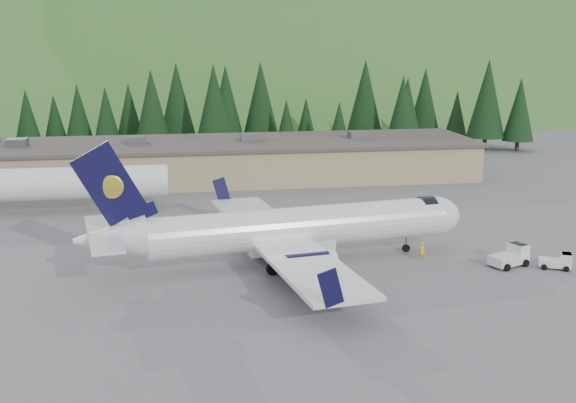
# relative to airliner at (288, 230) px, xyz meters

# --- Properties ---
(ground) EXTENTS (600.00, 600.00, 0.00)m
(ground) POSITION_rel_airliner_xyz_m (0.98, 0.15, -2.99)
(ground) COLOR #5D5D62
(airliner) EXTENTS (33.75, 31.79, 11.20)m
(airliner) POSITION_rel_airliner_xyz_m (0.00, 0.00, 0.00)
(airliner) COLOR white
(airliner) RESTS_ON ground
(second_airliner) EXTENTS (27.50, 11.00, 10.05)m
(second_airliner) POSITION_rel_airliner_xyz_m (-23.95, 22.15, 0.34)
(second_airliner) COLOR white
(second_airliner) RESTS_ON ground
(baggage_tug_a) EXTENTS (3.75, 2.98, 1.80)m
(baggage_tug_a) POSITION_rel_airliner_xyz_m (18.51, -3.55, -2.18)
(baggage_tug_a) COLOR silver
(baggage_tug_a) RESTS_ON ground
(baggage_tug_b) EXTENTS (2.89, 2.38, 1.38)m
(baggage_tug_b) POSITION_rel_airliner_xyz_m (21.99, -4.99, -2.37)
(baggage_tug_b) COLOR silver
(baggage_tug_b) RESTS_ON ground
(terminal_building) EXTENTS (71.00, 17.00, 6.10)m
(terminal_building) POSITION_rel_airliner_xyz_m (-4.03, 38.15, -0.36)
(terminal_building) COLOR tan
(terminal_building) RESTS_ON ground
(ramp_worker) EXTENTS (0.62, 0.43, 1.62)m
(ramp_worker) POSITION_rel_airliner_xyz_m (11.55, -0.93, -2.17)
(ramp_worker) COLOR yellow
(ramp_worker) RESTS_ON ground
(tree_line) EXTENTS (111.81, 17.86, 14.00)m
(tree_line) POSITION_rel_airliner_xyz_m (-0.56, 61.56, 4.40)
(tree_line) COLOR black
(tree_line) RESTS_ON ground
(hills) EXTENTS (614.00, 330.00, 300.00)m
(hills) POSITION_rel_airliner_xyz_m (54.31, 207.53, -85.78)
(hills) COLOR #2F6021
(hills) RESTS_ON ground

